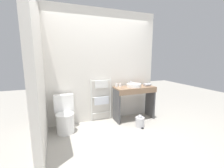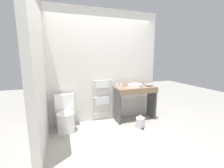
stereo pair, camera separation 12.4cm
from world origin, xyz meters
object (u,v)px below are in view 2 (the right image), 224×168
object	(u,v)px
cup_near_edge	(121,85)
hair_dryer	(149,85)
cup_near_wall	(118,85)
towel_radiator	(102,95)
trash_bin	(140,122)
sink_basin	(135,85)
toilet	(65,116)

from	to	relation	value
cup_near_edge	hair_dryer	world-z (taller)	cup_near_edge
cup_near_wall	cup_near_edge	bearing A→B (deg)	-16.12
towel_radiator	trash_bin	bearing A→B (deg)	-42.91
sink_basin	hair_dryer	bearing A→B (deg)	-3.52
towel_radiator	cup_near_wall	world-z (taller)	towel_radiator
cup_near_wall	hair_dryer	bearing A→B (deg)	-12.51
cup_near_wall	trash_bin	xyz separation A→B (m)	(0.34, -0.58, -0.77)
towel_radiator	hair_dryer	distance (m)	1.21
sink_basin	toilet	bearing A→B (deg)	-179.15
cup_near_wall	towel_radiator	bearing A→B (deg)	167.41
toilet	trash_bin	size ratio (longest dim) A/B	2.71
hair_dryer	trash_bin	world-z (taller)	hair_dryer
cup_near_edge	trash_bin	distance (m)	0.98
sink_basin	trash_bin	xyz separation A→B (m)	(-0.06, -0.43, -0.77)
cup_near_edge	trash_bin	xyz separation A→B (m)	(0.25, -0.55, -0.77)
cup_near_edge	towel_radiator	bearing A→B (deg)	166.73
hair_dryer	toilet	bearing A→B (deg)	-179.97
sink_basin	cup_near_edge	world-z (taller)	sink_basin
toilet	trash_bin	xyz separation A→B (m)	(1.61, -0.40, -0.20)
hair_dryer	trash_bin	xyz separation A→B (m)	(-0.45, -0.40, -0.77)
hair_dryer	trash_bin	bearing A→B (deg)	-137.96
toilet	trash_bin	world-z (taller)	toilet
hair_dryer	cup_near_edge	bearing A→B (deg)	167.95
trash_bin	hair_dryer	bearing A→B (deg)	42.04
cup_near_edge	toilet	bearing A→B (deg)	-173.68
toilet	sink_basin	xyz separation A→B (m)	(1.67, 0.02, 0.57)
cup_near_wall	trash_bin	bearing A→B (deg)	-59.49
sink_basin	cup_near_wall	world-z (taller)	sink_basin
sink_basin	trash_bin	world-z (taller)	sink_basin
towel_radiator	sink_basin	world-z (taller)	towel_radiator
toilet	cup_near_wall	world-z (taller)	cup_near_wall
towel_radiator	hair_dryer	xyz separation A→B (m)	(1.16, -0.26, 0.22)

